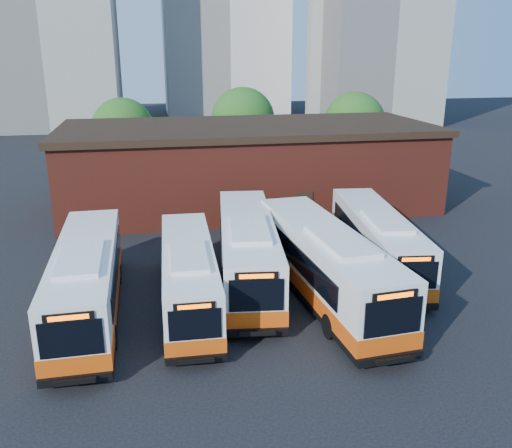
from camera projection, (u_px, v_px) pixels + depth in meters
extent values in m
plane|color=black|center=(323.00, 318.00, 25.21)|extent=(220.00, 220.00, 0.00)
cube|color=white|center=(87.00, 278.00, 25.10)|extent=(2.82, 12.41, 2.94)
cube|color=#DF4D0E|center=(89.00, 294.00, 25.36)|extent=(2.88, 12.46, 0.72)
cube|color=black|center=(90.00, 304.00, 25.52)|extent=(2.87, 12.45, 0.26)
cube|color=black|center=(71.00, 339.00, 19.22)|extent=(2.24, 0.10, 1.39)
cube|color=black|center=(68.00, 317.00, 18.95)|extent=(1.75, 0.09, 0.33)
cube|color=#FF5905|center=(68.00, 318.00, 18.91)|extent=(1.39, 0.04, 0.19)
cube|color=black|center=(75.00, 380.00, 19.67)|extent=(2.63, 0.19, 0.33)
cube|color=black|center=(74.00, 381.00, 19.41)|extent=(1.50, 0.42, 0.06)
cube|color=black|center=(74.00, 382.00, 19.22)|extent=(1.50, 0.06, 0.19)
cube|color=black|center=(57.00, 271.00, 25.13)|extent=(0.20, 9.65, 1.08)
cube|color=black|center=(116.00, 266.00, 25.66)|extent=(0.20, 9.65, 1.08)
cube|color=white|center=(80.00, 258.00, 23.18)|extent=(1.86, 4.36, 0.23)
cylinder|color=black|center=(52.00, 344.00, 22.00)|extent=(0.35, 1.04, 1.03)
cylinder|color=black|center=(112.00, 338.00, 22.47)|extent=(0.35, 1.04, 1.03)
cylinder|color=black|center=(71.00, 278.00, 28.34)|extent=(0.35, 1.04, 1.03)
cylinder|color=black|center=(118.00, 274.00, 28.81)|extent=(0.35, 1.04, 1.03)
cube|color=white|center=(189.00, 274.00, 26.00)|extent=(2.69, 11.28, 2.66)
cube|color=#DF4D0E|center=(189.00, 288.00, 26.23)|extent=(2.74, 11.33, 0.65)
cube|color=black|center=(190.00, 297.00, 26.38)|extent=(2.73, 11.32, 0.23)
cube|color=black|center=(195.00, 325.00, 20.62)|extent=(2.03, 0.11, 1.26)
cube|color=black|center=(194.00, 306.00, 20.38)|extent=(1.59, 0.10, 0.30)
cube|color=#FF5905|center=(194.00, 307.00, 20.35)|extent=(1.26, 0.05, 0.17)
cube|color=black|center=(196.00, 360.00, 21.03)|extent=(2.39, 0.20, 0.30)
cube|color=black|center=(197.00, 361.00, 20.80)|extent=(1.36, 0.39, 0.06)
cube|color=black|center=(197.00, 361.00, 20.62)|extent=(1.36, 0.07, 0.17)
cube|color=black|center=(163.00, 267.00, 26.08)|extent=(0.29, 8.75, 0.98)
cube|color=black|center=(213.00, 264.00, 26.46)|extent=(0.29, 8.75, 0.98)
cube|color=white|center=(189.00, 256.00, 24.24)|extent=(1.73, 3.97, 0.21)
cylinder|color=black|center=(168.00, 330.00, 23.21)|extent=(0.32, 0.94, 0.93)
cylinder|color=black|center=(218.00, 326.00, 23.54)|extent=(0.32, 0.94, 0.93)
cylinder|color=black|center=(167.00, 274.00, 29.01)|extent=(0.32, 0.94, 0.93)
cylinder|color=black|center=(207.00, 271.00, 29.34)|extent=(0.32, 0.94, 0.93)
cube|color=white|center=(248.00, 248.00, 28.65)|extent=(4.19, 12.97, 3.03)
cube|color=#DF4D0E|center=(248.00, 264.00, 28.92)|extent=(4.25, 13.03, 0.74)
cube|color=black|center=(248.00, 273.00, 29.08)|extent=(4.24, 13.02, 0.27)
cube|color=black|center=(256.00, 295.00, 22.48)|extent=(2.29, 0.33, 1.43)
cube|color=black|center=(257.00, 276.00, 22.20)|extent=(1.80, 0.28, 0.34)
cube|color=#FF5905|center=(257.00, 276.00, 22.17)|extent=(1.43, 0.19, 0.19)
cube|color=black|center=(257.00, 333.00, 22.94)|extent=(2.71, 0.47, 0.34)
cube|color=black|center=(257.00, 333.00, 22.68)|extent=(1.58, 0.58, 0.06)
cube|color=black|center=(257.00, 334.00, 22.47)|extent=(1.53, 0.22, 0.19)
cube|color=black|center=(221.00, 241.00, 28.87)|extent=(1.22, 9.87, 1.11)
cube|color=black|center=(273.00, 240.00, 29.06)|extent=(1.22, 9.87, 1.11)
cube|color=white|center=(249.00, 229.00, 26.64)|extent=(2.35, 4.64, 0.23)
cylinder|color=black|center=(226.00, 303.00, 25.55)|extent=(0.46, 1.09, 1.06)
cylinder|color=black|center=(278.00, 301.00, 25.72)|extent=(0.46, 1.09, 1.06)
cylinder|color=black|center=(224.00, 250.00, 32.20)|extent=(0.46, 1.09, 1.06)
cylinder|color=black|center=(265.00, 249.00, 32.37)|extent=(0.46, 1.09, 1.06)
cube|color=white|center=(325.00, 262.00, 26.64)|extent=(3.84, 13.36, 3.13)
cube|color=#DF4D0E|center=(325.00, 279.00, 26.92)|extent=(3.90, 13.42, 0.77)
cube|color=black|center=(324.00, 289.00, 27.09)|extent=(3.89, 13.41, 0.27)
cube|color=black|center=(393.00, 317.00, 20.47)|extent=(2.38, 0.26, 1.48)
cube|color=black|center=(395.00, 296.00, 20.18)|extent=(1.87, 0.21, 0.35)
cube|color=#FF5905|center=(396.00, 296.00, 20.15)|extent=(1.48, 0.14, 0.20)
cube|color=black|center=(390.00, 359.00, 20.95)|extent=(2.80, 0.38, 0.35)
cube|color=black|center=(394.00, 360.00, 20.68)|extent=(1.62, 0.54, 0.07)
cube|color=black|center=(397.00, 361.00, 20.48)|extent=(1.59, 0.17, 0.20)
cube|color=black|center=(295.00, 256.00, 26.59)|extent=(0.87, 10.25, 1.15)
cube|color=black|center=(349.00, 250.00, 27.31)|extent=(0.87, 10.25, 1.15)
cube|color=white|center=(341.00, 241.00, 24.62)|extent=(2.27, 4.75, 0.24)
cylinder|color=black|center=(330.00, 326.00, 23.32)|extent=(0.44, 1.12, 1.10)
cylinder|color=black|center=(383.00, 319.00, 23.97)|extent=(0.44, 1.12, 1.10)
cylinder|color=black|center=(279.00, 265.00, 29.97)|extent=(0.44, 1.12, 1.10)
cylinder|color=black|center=(321.00, 260.00, 30.62)|extent=(0.44, 1.12, 1.10)
cube|color=white|center=(377.00, 238.00, 30.56)|extent=(3.87, 12.10, 2.82)
cube|color=#DF4D0E|center=(376.00, 252.00, 30.81)|extent=(3.93, 12.16, 0.69)
cube|color=black|center=(375.00, 260.00, 30.96)|extent=(3.92, 12.15, 0.25)
cube|color=black|center=(414.00, 276.00, 24.80)|extent=(2.14, 0.31, 1.34)
cube|color=black|center=(416.00, 259.00, 24.54)|extent=(1.68, 0.25, 0.32)
cube|color=#FF5905|center=(416.00, 259.00, 24.51)|extent=(1.33, 0.17, 0.18)
cube|color=black|center=(412.00, 308.00, 25.23)|extent=(2.53, 0.43, 0.32)
cube|color=black|center=(414.00, 308.00, 24.98)|extent=(1.47, 0.54, 0.06)
cube|color=black|center=(415.00, 308.00, 24.79)|extent=(1.43, 0.20, 0.18)
cube|color=black|center=(353.00, 232.00, 30.76)|extent=(1.11, 9.22, 1.04)
cube|color=black|center=(397.00, 231.00, 30.94)|extent=(1.11, 9.22, 1.04)
cube|color=white|center=(387.00, 221.00, 28.68)|extent=(2.18, 4.33, 0.22)
cylinder|color=black|center=(372.00, 284.00, 27.66)|extent=(0.43, 1.02, 0.99)
cylinder|color=black|center=(416.00, 283.00, 27.83)|extent=(0.43, 1.02, 0.99)
cylinder|color=black|center=(343.00, 241.00, 33.87)|extent=(0.43, 1.02, 0.99)
cylinder|color=black|center=(379.00, 240.00, 34.04)|extent=(0.43, 1.02, 0.99)
imported|color=black|center=(402.00, 328.00, 22.27)|extent=(0.53, 0.76, 1.98)
cube|color=maroon|center=(248.00, 168.00, 42.99)|extent=(28.00, 12.00, 6.00)
cube|color=black|center=(247.00, 128.00, 42.03)|extent=(28.60, 12.60, 0.50)
cube|color=black|center=(304.00, 208.00, 38.45)|extent=(1.20, 0.08, 2.40)
cylinder|color=#382314|center=(126.00, 163.00, 52.90)|extent=(0.36, 0.36, 2.70)
sphere|color=#1C4E15|center=(123.00, 129.00, 51.90)|extent=(6.00, 6.00, 6.00)
cylinder|color=#382314|center=(243.00, 154.00, 56.90)|extent=(0.36, 0.36, 2.95)
sphere|color=#1C4E15|center=(243.00, 119.00, 55.80)|extent=(6.56, 6.56, 6.56)
cylinder|color=#382314|center=(352.00, 156.00, 56.11)|extent=(0.36, 0.36, 2.81)
sphere|color=#1C4E15|center=(354.00, 123.00, 55.06)|extent=(6.24, 6.24, 6.24)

